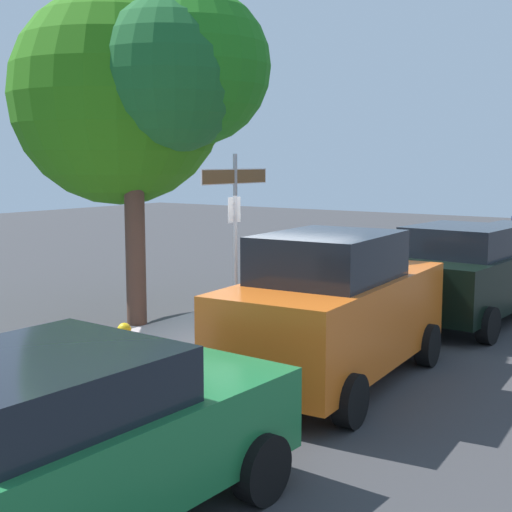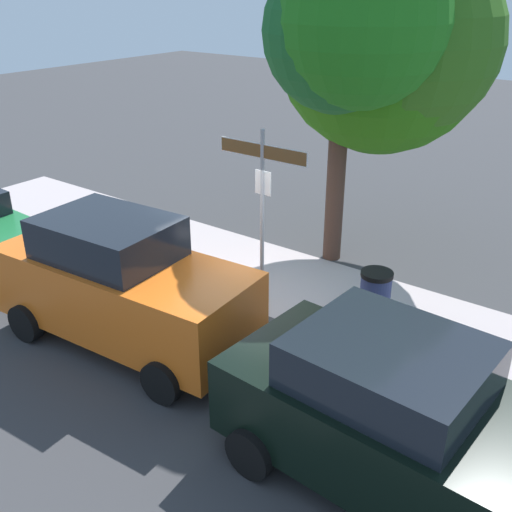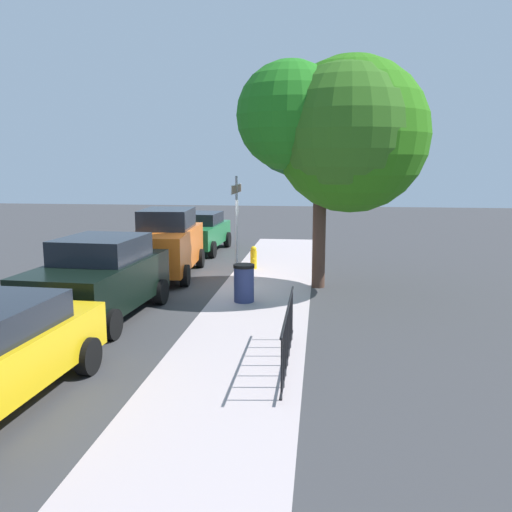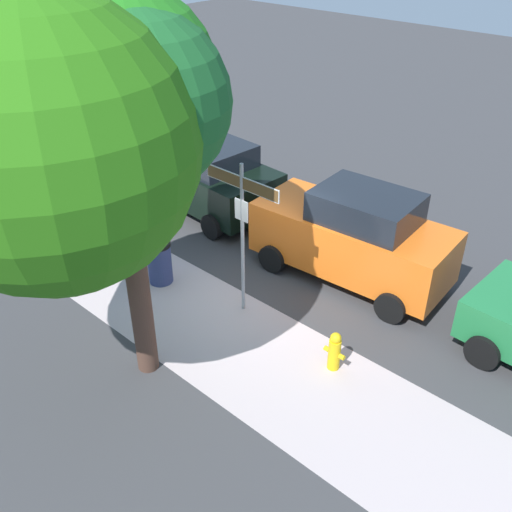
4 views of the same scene
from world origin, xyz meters
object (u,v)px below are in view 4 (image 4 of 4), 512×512
at_px(street_sign, 242,211).
at_px(trash_bin, 160,262).
at_px(shade_tree, 72,127).
at_px(car_black, 205,175).
at_px(car_blue, 12,100).
at_px(fire_hydrant, 334,351).
at_px(car_orange, 353,236).
at_px(car_yellow, 94,138).

bearing_deg(street_sign, trash_bin, 13.95).
xyz_separation_m(shade_tree, car_black, (3.17, -5.37, -3.47)).
xyz_separation_m(car_blue, fire_hydrant, (-15.83, 2.51, -0.68)).
bearing_deg(street_sign, car_black, -34.33).
bearing_deg(shade_tree, car_orange, -107.54).
bearing_deg(car_yellow, shade_tree, 149.77).
bearing_deg(car_blue, car_orange, 179.12).
bearing_deg(car_orange, street_sign, 64.26).
xyz_separation_m(shade_tree, car_blue, (12.77, -5.06, -3.35)).
bearing_deg(trash_bin, car_orange, -135.60).
bearing_deg(trash_bin, shade_tree, 120.79).
relative_size(car_blue, trash_bin, 4.35).
relative_size(car_orange, fire_hydrant, 5.61).
bearing_deg(street_sign, car_orange, -111.78).
bearing_deg(car_black, fire_hydrant, 159.03).
xyz_separation_m(shade_tree, trash_bin, (1.34, -2.25, -3.92)).
distance_m(street_sign, car_yellow, 9.08).
height_order(car_black, car_blue, car_blue).
height_order(street_sign, car_black, street_sign).
relative_size(street_sign, shade_tree, 0.50).
height_order(car_orange, car_blue, car_blue).
height_order(car_orange, fire_hydrant, car_orange).
relative_size(street_sign, car_yellow, 0.68).
bearing_deg(shade_tree, car_black, -59.45).
distance_m(street_sign, car_blue, 13.69).
bearing_deg(trash_bin, car_black, -59.62).
bearing_deg(trash_bin, car_yellow, -23.87).
distance_m(car_black, fire_hydrant, 6.86).
bearing_deg(car_yellow, trash_bin, 158.94).
height_order(street_sign, trash_bin, street_sign).
bearing_deg(trash_bin, fire_hydrant, -176.10).
relative_size(car_black, car_blue, 1.01).
bearing_deg(car_orange, car_black, -6.44).
bearing_deg(trash_bin, street_sign, -166.05).
height_order(street_sign, car_blue, street_sign).
xyz_separation_m(shade_tree, car_orange, (-1.63, -5.16, -3.37)).
bearing_deg(car_yellow, car_blue, 4.20).
xyz_separation_m(shade_tree, fire_hydrant, (-3.06, -2.55, -4.03)).
distance_m(car_yellow, car_blue, 4.82).
bearing_deg(car_orange, car_yellow, -4.07).
bearing_deg(fire_hydrant, street_sign, -4.75).
relative_size(car_orange, car_black, 1.02).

